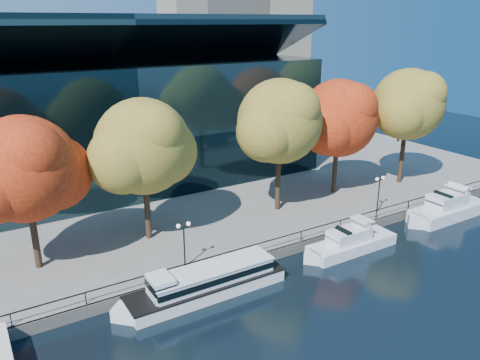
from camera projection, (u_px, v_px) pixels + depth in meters
ground at (278, 280)px, 39.45m from camera, size 160.00×160.00×0.00m
promenade at (133, 166)px, 68.66m from camera, size 90.00×67.08×1.00m
railing at (257, 244)px, 41.45m from camera, size 88.20×0.08×0.99m
convention_building at (110, 120)px, 60.39m from camera, size 50.00×24.57×21.43m
tour_boat at (203, 282)px, 36.91m from camera, size 14.35×3.20×2.72m
cruiser_near at (349, 242)px, 44.04m from camera, size 10.31×2.66×2.99m
cruiser_far at (446, 208)px, 51.42m from camera, size 11.29×3.13×3.69m
tree_1 at (27, 171)px, 36.82m from camera, size 10.66×8.74×12.94m
tree_2 at (145, 148)px, 42.04m from camera, size 10.93×8.96×13.40m
tree_3 at (281, 123)px, 48.64m from camera, size 11.09×9.09×14.24m
tree_4 at (340, 120)px, 54.08m from camera, size 11.26×9.23×13.54m
tree_5 at (409, 106)px, 57.09m from camera, size 10.92×8.95×14.40m
lamp_1 at (184, 234)px, 38.62m from camera, size 1.26×0.36×4.03m
lamp_2 at (379, 186)px, 49.92m from camera, size 1.26×0.36×4.03m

